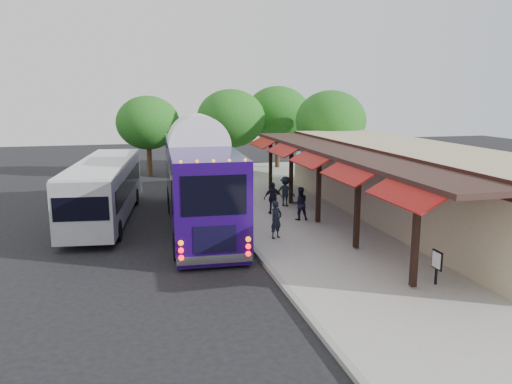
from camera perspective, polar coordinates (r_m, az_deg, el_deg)
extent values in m
plane|color=black|center=(18.38, 0.49, -7.88)|extent=(90.00, 90.00, 0.00)
cube|color=#9E9B93|center=(23.59, 9.84, -3.52)|extent=(10.00, 40.00, 0.15)
cube|color=gray|center=(22.09, -2.02, -4.38)|extent=(0.20, 40.00, 0.16)
cube|color=tan|center=(24.84, 17.37, 0.94)|extent=(5.00, 20.00, 3.60)
cube|color=black|center=(23.41, 12.30, 4.31)|extent=(0.06, 20.00, 0.60)
cube|color=#331E19|center=(22.94, 9.89, 4.52)|extent=(2.60, 20.00, 0.18)
cube|color=black|center=(15.77, 17.79, -4.83)|extent=(0.18, 0.18, 3.16)
cube|color=#9E120E|center=(15.24, 16.72, -0.11)|extent=(1.00, 3.20, 0.57)
cube|color=black|center=(19.16, 11.51, -1.71)|extent=(0.18, 0.18, 3.16)
cube|color=#9E120E|center=(18.72, 10.48, 2.23)|extent=(1.00, 3.20, 0.57)
cube|color=black|center=(22.75, 7.17, 0.47)|extent=(0.18, 0.18, 3.16)
cube|color=#9E120E|center=(22.38, 6.23, 3.81)|extent=(1.00, 3.20, 0.57)
cube|color=black|center=(26.45, 4.03, 2.05)|extent=(0.18, 0.18, 3.16)
cube|color=#9E120E|center=(26.14, 3.18, 4.93)|extent=(1.00, 3.20, 0.57)
cube|color=black|center=(30.23, 1.67, 3.23)|extent=(0.18, 0.18, 3.16)
cube|color=#9E120E|center=(29.96, 0.89, 5.75)|extent=(1.00, 3.20, 0.57)
sphere|color=#17807F|center=(17.41, 15.73, 0.41)|extent=(0.26, 0.26, 0.26)
sphere|color=#17807F|center=(21.82, 9.22, 2.82)|extent=(0.26, 0.26, 0.26)
sphere|color=#17807F|center=(26.44, 4.93, 4.38)|extent=(0.26, 0.26, 0.26)
cube|color=#23085E|center=(22.92, -6.57, 1.38)|extent=(3.33, 12.71, 3.30)
cube|color=#23085E|center=(23.30, -6.47, -3.01)|extent=(3.27, 12.58, 0.37)
ellipsoid|color=white|center=(22.70, -6.66, 5.45)|extent=(3.31, 12.46, 0.59)
cube|color=black|center=(16.70, -3.69, -0.35)|extent=(2.19, 0.14, 1.36)
cube|color=silver|center=(17.35, -3.65, -7.55)|extent=(2.63, 0.33, 0.29)
sphere|color=#FF0C0C|center=(17.02, -7.43, -7.03)|extent=(0.19, 0.19, 0.19)
sphere|color=#FF0C0C|center=(17.42, 0.14, -6.51)|extent=(0.19, 0.19, 0.19)
cylinder|color=black|center=(18.53, -8.19, -6.07)|extent=(0.37, 1.11, 1.09)
cylinder|color=black|center=(18.91, -0.83, -5.60)|extent=(0.37, 1.11, 1.09)
cylinder|color=black|center=(27.04, -10.19, -0.61)|extent=(0.37, 1.11, 1.09)
cylinder|color=black|center=(27.30, -5.12, -0.36)|extent=(0.37, 1.11, 1.09)
cube|color=gray|center=(24.93, -16.90, 0.41)|extent=(3.55, 10.81, 2.44)
cube|color=black|center=(24.98, -19.59, 0.75)|extent=(1.10, 8.96, 0.92)
cube|color=black|center=(24.86, -14.26, 1.01)|extent=(1.10, 8.96, 0.92)
cube|color=silver|center=(24.74, -17.07, 3.28)|extent=(3.48, 10.59, 0.09)
cylinder|color=black|center=(21.65, -19.96, -4.39)|extent=(0.36, 0.91, 0.89)
cylinder|color=black|center=(21.52, -14.33, -4.14)|extent=(0.36, 0.91, 0.89)
cylinder|color=black|center=(28.33, -18.65, -0.71)|extent=(0.36, 0.91, 0.89)
cylinder|color=black|center=(28.24, -14.36, -0.50)|extent=(0.36, 0.91, 0.89)
imported|color=black|center=(20.45, 2.32, -3.18)|extent=(0.68, 0.61, 1.56)
imported|color=black|center=(23.46, 5.04, -1.32)|extent=(0.81, 0.66, 1.57)
imported|color=black|center=(24.57, 1.96, -0.70)|extent=(0.93, 0.40, 1.58)
imported|color=black|center=(26.27, 3.38, 0.08)|extent=(1.18, 1.06, 1.58)
cube|color=black|center=(16.63, 19.94, -8.13)|extent=(0.06, 0.06, 1.10)
cube|color=black|center=(16.55, 20.00, -7.31)|extent=(0.05, 0.50, 0.60)
cube|color=white|center=(16.54, 19.91, -7.33)|extent=(0.02, 0.42, 0.50)
cylinder|color=#382314|center=(36.59, -2.85, 4.03)|extent=(0.36, 0.36, 2.85)
ellipsoid|color=#195C17|center=(36.35, -2.89, 8.39)|extent=(4.93, 4.93, 4.19)
cylinder|color=#382314|center=(40.09, 2.46, 4.75)|extent=(0.36, 0.36, 2.97)
ellipsoid|color=#195C17|center=(39.86, 2.49, 8.90)|extent=(5.13, 5.13, 4.36)
cylinder|color=#382314|center=(35.40, 8.40, 3.64)|extent=(0.36, 0.36, 2.81)
ellipsoid|color=#195C17|center=(35.15, 8.53, 8.09)|extent=(4.86, 4.86, 4.13)
cylinder|color=#382314|center=(37.55, -12.08, 3.82)|extent=(0.36, 0.36, 2.64)
ellipsoid|color=#195C17|center=(37.31, -12.24, 7.75)|extent=(4.56, 4.56, 3.88)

